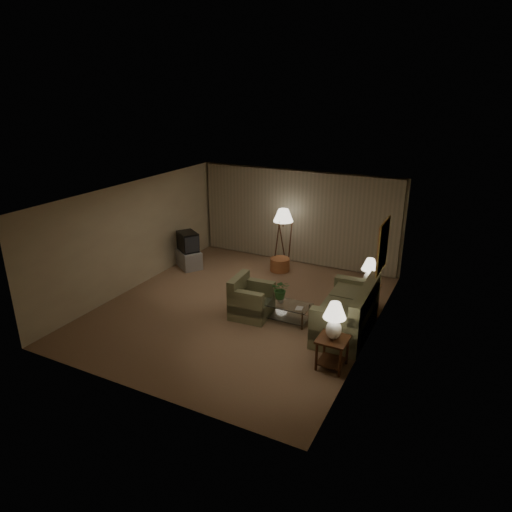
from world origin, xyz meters
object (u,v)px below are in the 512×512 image
(sofa, at_px, (346,314))
(ottoman, at_px, (280,264))
(vase, at_px, (281,299))
(armchair, at_px, (252,301))
(floor_lamp, at_px, (283,237))
(side_table_far, at_px, (367,293))
(table_lamp_near, at_px, (334,318))
(tv_cabinet, at_px, (189,259))
(side_table_near, at_px, (332,347))
(crt_tv, at_px, (188,241))
(coffee_table, at_px, (287,310))
(table_lamp_far, at_px, (370,270))

(sofa, height_order, ottoman, sofa)
(vase, bearing_deg, armchair, -169.10)
(floor_lamp, bearing_deg, side_table_far, -29.01)
(table_lamp_near, bearing_deg, sofa, 96.34)
(tv_cabinet, distance_m, vase, 4.01)
(floor_lamp, bearing_deg, tv_cabinet, -153.30)
(side_table_near, distance_m, crt_tv, 5.99)
(side_table_near, distance_m, tv_cabinet, 5.98)
(armchair, height_order, floor_lamp, floor_lamp)
(tv_cabinet, bearing_deg, side_table_near, 4.50)
(coffee_table, distance_m, floor_lamp, 3.28)
(tv_cabinet, relative_size, floor_lamp, 0.58)
(side_table_far, relative_size, coffee_table, 0.58)
(floor_lamp, bearing_deg, ottoman, -80.72)
(armchair, xyz_separation_m, ottoman, (-0.53, 2.76, -0.18))
(vase, bearing_deg, floor_lamp, 112.90)
(side_table_near, distance_m, side_table_far, 2.60)
(table_lamp_near, bearing_deg, side_table_far, 90.00)
(side_table_far, bearing_deg, sofa, -96.84)
(coffee_table, xyz_separation_m, floor_lamp, (-1.38, 2.91, 0.62))
(table_lamp_near, xyz_separation_m, table_lamp_far, (0.00, 2.60, -0.03))
(coffee_table, distance_m, tv_cabinet, 4.14)
(vase, bearing_deg, table_lamp_near, -38.32)
(side_table_near, relative_size, ottoman, 1.10)
(table_lamp_far, xyz_separation_m, floor_lamp, (-2.81, 1.56, -0.10))
(table_lamp_far, height_order, floor_lamp, floor_lamp)
(sofa, distance_m, ottoman, 3.65)
(side_table_far, bearing_deg, ottoman, 155.15)
(armchair, bearing_deg, vase, -83.32)
(side_table_near, xyz_separation_m, tv_cabinet, (-5.20, 2.96, -0.16))
(table_lamp_far, xyz_separation_m, tv_cabinet, (-5.20, 0.36, -0.74))
(floor_lamp, bearing_deg, table_lamp_far, -29.01)
(side_table_near, bearing_deg, side_table_far, 90.00)
(table_lamp_far, distance_m, tv_cabinet, 5.26)
(tv_cabinet, bearing_deg, floor_lamp, 60.82)
(armchair, bearing_deg, floor_lamp, 6.56)
(side_table_far, bearing_deg, table_lamp_near, -90.00)
(sofa, distance_m, vase, 1.44)
(coffee_table, relative_size, tv_cabinet, 1.05)
(side_table_near, bearing_deg, tv_cabinet, 150.39)
(side_table_far, height_order, floor_lamp, floor_lamp)
(side_table_far, distance_m, ottoman, 3.05)
(side_table_far, xyz_separation_m, vase, (-1.58, -1.35, 0.08))
(side_table_near, distance_m, floor_lamp, 5.04)
(ottoman, height_order, vase, vase)
(side_table_near, xyz_separation_m, coffee_table, (-1.43, 1.25, -0.14))
(crt_tv, distance_m, vase, 4.01)
(side_table_near, bearing_deg, table_lamp_far, 90.00)
(ottoman, relative_size, vase, 3.66)
(table_lamp_far, xyz_separation_m, coffee_table, (-1.43, -1.35, -0.71))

